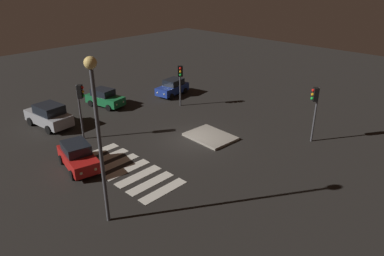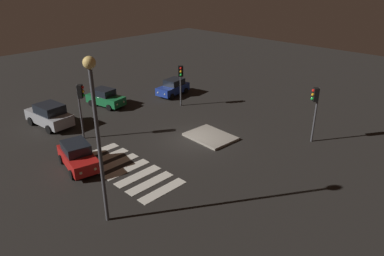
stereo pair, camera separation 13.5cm
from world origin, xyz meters
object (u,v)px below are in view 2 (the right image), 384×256
at_px(car_red, 78,156).
at_px(street_lamp, 96,117).
at_px(car_green, 105,98).
at_px(traffic_light_north, 315,102).
at_px(car_blue, 173,87).
at_px(car_silver, 49,115).
at_px(traffic_light_south, 81,98).
at_px(traffic_light_west, 181,76).
at_px(traffic_island, 210,137).

xyz_separation_m(car_red, street_lamp, (5.86, -1.72, 4.83)).
xyz_separation_m(car_green, traffic_light_north, (17.32, 6.27, 2.33)).
height_order(car_red, traffic_light_north, traffic_light_north).
bearing_deg(car_blue, car_red, 15.65).
relative_size(car_silver, traffic_light_south, 1.07).
height_order(car_silver, traffic_light_north, traffic_light_north).
xyz_separation_m(car_red, traffic_light_north, (8.84, 13.88, 2.31)).
distance_m(car_red, traffic_light_south, 4.95).
xyz_separation_m(car_blue, traffic_light_north, (15.18, -0.36, 2.34)).
xyz_separation_m(car_red, traffic_light_west, (-3.37, 12.45, 2.10)).
xyz_separation_m(traffic_light_south, traffic_light_west, (0.15, 9.89, -0.27)).
relative_size(traffic_light_north, traffic_light_west, 1.07).
relative_size(traffic_light_south, traffic_light_north, 1.02).
relative_size(car_blue, car_silver, 0.86).
relative_size(traffic_island, traffic_light_west, 0.96).
relative_size(car_blue, street_lamp, 0.46).
height_order(traffic_island, street_lamp, street_lamp).
xyz_separation_m(traffic_island, car_blue, (-9.49, 5.02, 0.70)).
distance_m(car_green, car_red, 11.39).
xyz_separation_m(traffic_island, traffic_light_west, (-6.52, 3.23, 2.82)).
distance_m(traffic_light_west, street_lamp, 17.13).
xyz_separation_m(car_silver, street_lamp, (13.53, -3.55, 4.72)).
bearing_deg(traffic_light_west, car_blue, -173.21).
distance_m(car_red, traffic_light_west, 13.07).
bearing_deg(traffic_island, traffic_light_west, 153.63).
xyz_separation_m(traffic_island, traffic_light_south, (-6.67, -6.66, 3.10)).
bearing_deg(car_red, traffic_island, 83.01).
height_order(car_silver, car_red, car_silver).
height_order(car_blue, street_lamp, street_lamp).
xyz_separation_m(traffic_light_north, street_lamp, (-2.98, -15.60, 2.52)).
bearing_deg(car_silver, traffic_light_west, -117.89).
distance_m(car_blue, traffic_light_west, 4.07).
xyz_separation_m(car_silver, traffic_light_north, (16.51, 12.05, 2.20)).
bearing_deg(traffic_light_south, traffic_island, 3.05).
bearing_deg(car_silver, car_blue, -101.97).
distance_m(traffic_light_north, traffic_light_west, 12.29).
bearing_deg(car_blue, traffic_light_north, 80.30).
height_order(traffic_island, traffic_light_south, traffic_light_south).
distance_m(car_blue, street_lamp, 20.66).
xyz_separation_m(traffic_island, car_green, (-11.63, -1.61, 0.71)).
bearing_deg(traffic_island, traffic_light_north, 39.36).
height_order(car_blue, traffic_light_north, traffic_light_north).
bearing_deg(car_red, street_lamp, -4.50).
height_order(car_red, traffic_light_south, traffic_light_south).
xyz_separation_m(car_red, traffic_light_south, (-3.51, 2.56, 2.37)).
xyz_separation_m(traffic_island, traffic_light_north, (5.69, 4.66, 3.04)).
bearing_deg(car_silver, traffic_island, -151.52).
bearing_deg(traffic_island, car_silver, -145.68).
bearing_deg(traffic_light_north, car_blue, -44.40).
distance_m(car_silver, traffic_light_west, 11.63).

